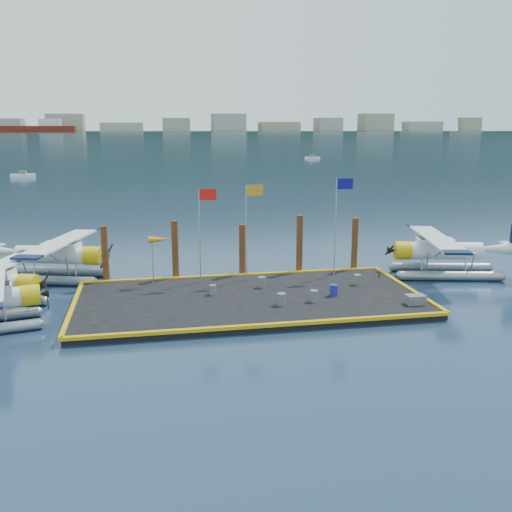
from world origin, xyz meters
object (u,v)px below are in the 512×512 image
(drum_4, at_px, (357,280))
(piling_3, at_px, (299,246))
(seaplane_c, at_px, (56,257))
(drum_3, at_px, (281,299))
(crate, at_px, (415,300))
(piling_2, at_px, (242,252))
(drum_1, at_px, (314,296))
(drum_2, at_px, (334,290))
(flagpole_yellow, at_px, (249,218))
(flagpole_blue, at_px, (339,212))
(piling_4, at_px, (355,246))
(piling_0, at_px, (105,256))
(windsock, at_px, (160,241))
(drum_0, at_px, (213,290))
(flagpole_red, at_px, (203,221))
(seaplane_d, at_px, (441,253))
(drum_5, at_px, (262,282))
(piling_1, at_px, (175,252))

(drum_4, distance_m, piling_3, 5.11)
(seaplane_c, bearing_deg, drum_3, 71.77)
(seaplane_c, bearing_deg, piling_3, 99.69)
(crate, relative_size, piling_2, 0.28)
(drum_1, height_order, drum_2, drum_1)
(flagpole_yellow, height_order, flagpole_blue, flagpole_blue)
(crate, bearing_deg, piling_4, 93.35)
(drum_2, bearing_deg, seaplane_c, 154.15)
(piling_0, bearing_deg, drum_4, -14.63)
(piling_4, bearing_deg, piling_0, 180.00)
(windsock, relative_size, piling_0, 0.78)
(drum_3, relative_size, piling_4, 0.17)
(piling_0, height_order, piling_2, piling_0)
(flagpole_yellow, bearing_deg, windsock, 180.00)
(piling_2, bearing_deg, drum_0, -119.35)
(drum_2, bearing_deg, flagpole_red, 148.28)
(drum_2, height_order, piling_3, piling_3)
(drum_1, bearing_deg, windsock, 147.54)
(drum_0, bearing_deg, seaplane_d, 9.85)
(flagpole_red, height_order, piling_4, flagpole_red)
(drum_5, xyz_separation_m, piling_0, (-9.63, 3.56, 1.26))
(drum_3, relative_size, piling_3, 0.16)
(crate, distance_m, piling_3, 9.76)
(drum_1, relative_size, flagpole_yellow, 0.11)
(drum_1, relative_size, drum_2, 1.01)
(drum_5, bearing_deg, seaplane_d, 8.03)
(seaplane_c, relative_size, flagpole_blue, 1.58)
(drum_1, distance_m, piling_1, 10.35)
(seaplane_d, distance_m, piling_4, 5.92)
(seaplane_c, distance_m, piling_3, 16.48)
(drum_4, relative_size, flagpole_yellow, 0.11)
(seaplane_c, height_order, piling_1, piling_1)
(flagpole_yellow, height_order, piling_4, flagpole_yellow)
(piling_2, xyz_separation_m, piling_3, (4.00, 0.00, 0.25))
(flagpole_yellow, xyz_separation_m, piling_3, (3.80, 1.60, -2.36))
(flagpole_blue, bearing_deg, drum_0, -161.42)
(piling_2, bearing_deg, flagpole_red, -150.20)
(drum_0, xyz_separation_m, piling_4, (10.55, 4.54, 1.30))
(seaplane_d, xyz_separation_m, flagpole_red, (-16.44, 0.13, 2.77))
(drum_0, relative_size, drum_3, 0.86)
(drum_4, height_order, crate, drum_4)
(drum_1, bearing_deg, seaplane_d, 26.37)
(drum_4, distance_m, piling_1, 12.00)
(drum_4, height_order, drum_5, drum_5)
(drum_3, bearing_deg, piling_3, 67.69)
(seaplane_d, xyz_separation_m, drum_2, (-9.17, -4.37, -0.89))
(drum_2, height_order, flagpole_blue, flagpole_blue)
(drum_0, bearing_deg, drum_3, -37.97)
(drum_4, relative_size, crate, 0.62)
(piling_2, bearing_deg, drum_4, -31.47)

